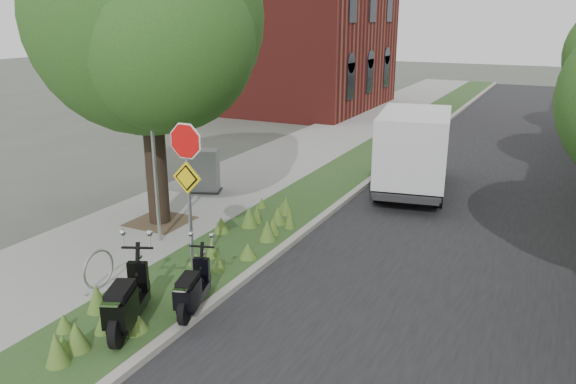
% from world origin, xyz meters
% --- Properties ---
extents(ground, '(120.00, 120.00, 0.00)m').
position_xyz_m(ground, '(0.00, 0.00, 0.00)').
color(ground, '#4C5147').
rests_on(ground, ground).
extents(sidewalk_near, '(3.50, 60.00, 0.12)m').
position_xyz_m(sidewalk_near, '(-4.25, 10.00, 0.06)').
color(sidewalk_near, gray).
rests_on(sidewalk_near, ground).
extents(verge, '(2.00, 60.00, 0.12)m').
position_xyz_m(verge, '(-1.50, 10.00, 0.06)').
color(verge, '#28471E').
rests_on(verge, ground).
extents(kerb_near, '(0.20, 60.00, 0.13)m').
position_xyz_m(kerb_near, '(-0.50, 10.00, 0.07)').
color(kerb_near, '#9E9991').
rests_on(kerb_near, ground).
extents(road, '(7.00, 60.00, 0.01)m').
position_xyz_m(road, '(3.00, 10.00, 0.01)').
color(road, black).
rests_on(road, ground).
extents(street_tree_main, '(6.21, 5.54, 7.66)m').
position_xyz_m(street_tree_main, '(-4.08, 2.86, 4.80)').
color(street_tree_main, black).
rests_on(street_tree_main, ground).
extents(bare_post, '(0.08, 0.08, 4.00)m').
position_xyz_m(bare_post, '(-3.20, 1.80, 2.12)').
color(bare_post, '#A5A8AD').
rests_on(bare_post, ground).
extents(bike_hoop, '(0.06, 0.78, 0.77)m').
position_xyz_m(bike_hoop, '(-2.70, -0.60, 0.50)').
color(bike_hoop, '#A5A8AD').
rests_on(bike_hoop, ground).
extents(sign_assembly, '(0.94, 0.08, 3.22)m').
position_xyz_m(sign_assembly, '(-1.40, 0.58, 2.33)').
color(sign_assembly, '#A5A8AD').
rests_on(sign_assembly, ground).
extents(brick_building, '(9.40, 10.40, 8.30)m').
position_xyz_m(brick_building, '(-9.50, 22.00, 4.21)').
color(brick_building, maroon).
rests_on(brick_building, ground).
extents(scooter_near, '(0.91, 1.76, 0.89)m').
position_xyz_m(scooter_near, '(-1.15, -1.58, 0.55)').
color(scooter_near, black).
rests_on(scooter_near, ground).
extents(scooter_far, '(0.63, 1.54, 0.75)m').
position_xyz_m(scooter_far, '(-0.56, -0.60, 0.49)').
color(scooter_far, black).
rests_on(scooter_far, ground).
extents(box_truck, '(2.62, 4.93, 2.12)m').
position_xyz_m(box_truck, '(0.94, 8.52, 1.38)').
color(box_truck, '#262628').
rests_on(box_truck, ground).
extents(utility_cabinet, '(1.11, 0.93, 1.26)m').
position_xyz_m(utility_cabinet, '(-4.47, 5.46, 0.72)').
color(utility_cabinet, '#262628').
rests_on(utility_cabinet, ground).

